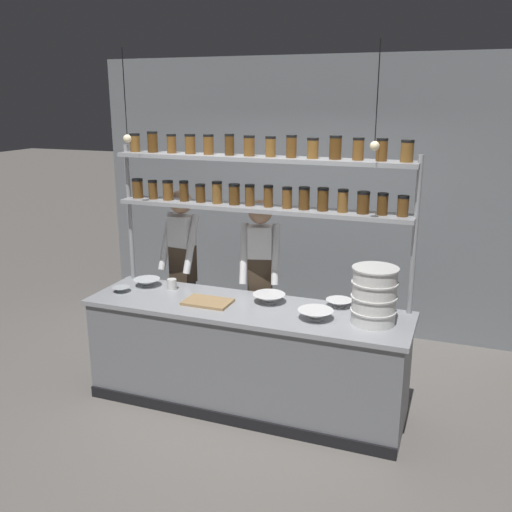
{
  "coord_description": "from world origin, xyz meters",
  "views": [
    {
      "loc": [
        1.67,
        -4.19,
        2.62
      ],
      "look_at": [
        0.02,
        0.2,
        1.31
      ],
      "focal_mm": 40.0,
      "sensor_mm": 36.0,
      "label": 1
    }
  ],
  "objects_px": {
    "spice_shelf_unit": "(260,187)",
    "chef_center": "(260,277)",
    "prep_bowl_near_right": "(339,303)",
    "prep_bowl_far_left": "(121,289)",
    "prep_bowl_center_front": "(269,298)",
    "prep_bowl_center_back": "(315,315)",
    "chef_left": "(183,265)",
    "container_stack": "(374,296)",
    "cutting_board": "(208,302)",
    "serving_cup_front": "(172,284)",
    "prep_bowl_near_left": "(147,282)"
  },
  "relations": [
    {
      "from": "cutting_board",
      "to": "prep_bowl_center_front",
      "type": "relative_size",
      "value": 1.42
    },
    {
      "from": "chef_center",
      "to": "prep_bowl_center_back",
      "type": "xyz_separation_m",
      "value": [
        0.7,
        -0.63,
        -0.05
      ]
    },
    {
      "from": "chef_center",
      "to": "prep_bowl_center_back",
      "type": "height_order",
      "value": "chef_center"
    },
    {
      "from": "chef_center",
      "to": "prep_bowl_near_left",
      "type": "bearing_deg",
      "value": -174.08
    },
    {
      "from": "cutting_board",
      "to": "prep_bowl_near_left",
      "type": "bearing_deg",
      "value": 162.88
    },
    {
      "from": "chef_left",
      "to": "prep_bowl_near_right",
      "type": "height_order",
      "value": "chef_left"
    },
    {
      "from": "chef_left",
      "to": "chef_center",
      "type": "height_order",
      "value": "chef_left"
    },
    {
      "from": "chef_center",
      "to": "serving_cup_front",
      "type": "distance_m",
      "value": 0.82
    },
    {
      "from": "spice_shelf_unit",
      "to": "serving_cup_front",
      "type": "height_order",
      "value": "spice_shelf_unit"
    },
    {
      "from": "spice_shelf_unit",
      "to": "chef_center",
      "type": "bearing_deg",
      "value": 110.22
    },
    {
      "from": "cutting_board",
      "to": "prep_bowl_near_right",
      "type": "xyz_separation_m",
      "value": [
        1.07,
        0.32,
        0.02
      ]
    },
    {
      "from": "cutting_board",
      "to": "chef_center",
      "type": "bearing_deg",
      "value": 67.29
    },
    {
      "from": "container_stack",
      "to": "prep_bowl_center_front",
      "type": "distance_m",
      "value": 0.94
    },
    {
      "from": "prep_bowl_center_front",
      "to": "cutting_board",
      "type": "bearing_deg",
      "value": -157.08
    },
    {
      "from": "serving_cup_front",
      "to": "prep_bowl_near_right",
      "type": "bearing_deg",
      "value": 3.55
    },
    {
      "from": "serving_cup_front",
      "to": "cutting_board",
      "type": "bearing_deg",
      "value": -25.59
    },
    {
      "from": "chef_center",
      "to": "prep_bowl_near_right",
      "type": "relative_size",
      "value": 7.71
    },
    {
      "from": "prep_bowl_center_back",
      "to": "serving_cup_front",
      "type": "xyz_separation_m",
      "value": [
        -1.42,
        0.25,
        0.01
      ]
    },
    {
      "from": "prep_bowl_center_back",
      "to": "chef_center",
      "type": "bearing_deg",
      "value": 138.01
    },
    {
      "from": "chef_left",
      "to": "prep_bowl_near_right",
      "type": "xyz_separation_m",
      "value": [
        1.64,
        -0.32,
        -0.08
      ]
    },
    {
      "from": "chef_left",
      "to": "prep_bowl_center_back",
      "type": "bearing_deg",
      "value": -16.75
    },
    {
      "from": "prep_bowl_near_left",
      "to": "prep_bowl_center_front",
      "type": "distance_m",
      "value": 1.21
    },
    {
      "from": "spice_shelf_unit",
      "to": "prep_bowl_center_back",
      "type": "distance_m",
      "value": 1.18
    },
    {
      "from": "chef_center",
      "to": "prep_bowl_center_back",
      "type": "bearing_deg",
      "value": -57.25
    },
    {
      "from": "chef_center",
      "to": "container_stack",
      "type": "relative_size",
      "value": 3.83
    },
    {
      "from": "spice_shelf_unit",
      "to": "chef_center",
      "type": "relative_size",
      "value": 1.53
    },
    {
      "from": "chef_left",
      "to": "container_stack",
      "type": "xyz_separation_m",
      "value": [
        1.97,
        -0.58,
        0.12
      ]
    },
    {
      "from": "container_stack",
      "to": "prep_bowl_near_right",
      "type": "xyz_separation_m",
      "value": [
        -0.32,
        0.26,
        -0.2
      ]
    },
    {
      "from": "cutting_board",
      "to": "prep_bowl_center_back",
      "type": "relative_size",
      "value": 1.4
    },
    {
      "from": "prep_bowl_center_back",
      "to": "prep_bowl_far_left",
      "type": "bearing_deg",
      "value": 179.38
    },
    {
      "from": "chef_center",
      "to": "serving_cup_front",
      "type": "bearing_deg",
      "value": -167.18
    },
    {
      "from": "prep_bowl_center_back",
      "to": "container_stack",
      "type": "bearing_deg",
      "value": 10.47
    },
    {
      "from": "cutting_board",
      "to": "prep_bowl_center_front",
      "type": "xyz_separation_m",
      "value": [
        0.48,
        0.2,
        0.03
      ]
    },
    {
      "from": "spice_shelf_unit",
      "to": "prep_bowl_center_front",
      "type": "relative_size",
      "value": 9.45
    },
    {
      "from": "chef_center",
      "to": "cutting_board",
      "type": "height_order",
      "value": "chef_center"
    },
    {
      "from": "cutting_board",
      "to": "serving_cup_front",
      "type": "relative_size",
      "value": 4.13
    },
    {
      "from": "cutting_board",
      "to": "prep_bowl_near_left",
      "type": "relative_size",
      "value": 1.63
    },
    {
      "from": "spice_shelf_unit",
      "to": "prep_bowl_near_right",
      "type": "xyz_separation_m",
      "value": [
        0.73,
        -0.06,
        -0.93
      ]
    },
    {
      "from": "prep_bowl_far_left",
      "to": "serving_cup_front",
      "type": "height_order",
      "value": "serving_cup_front"
    },
    {
      "from": "cutting_board",
      "to": "prep_bowl_far_left",
      "type": "height_order",
      "value": "prep_bowl_far_left"
    },
    {
      "from": "spice_shelf_unit",
      "to": "prep_bowl_far_left",
      "type": "bearing_deg",
      "value": -162.27
    },
    {
      "from": "prep_bowl_center_front",
      "to": "prep_bowl_center_back",
      "type": "relative_size",
      "value": 0.99
    },
    {
      "from": "spice_shelf_unit",
      "to": "prep_bowl_near_left",
      "type": "xyz_separation_m",
      "value": [
        -1.07,
        -0.15,
        -0.93
      ]
    },
    {
      "from": "prep_bowl_near_right",
      "to": "prep_bowl_far_left",
      "type": "xyz_separation_m",
      "value": [
        -1.93,
        -0.32,
        -0.01
      ]
    },
    {
      "from": "chef_left",
      "to": "prep_bowl_near_left",
      "type": "xyz_separation_m",
      "value": [
        -0.16,
        -0.42,
        -0.07
      ]
    },
    {
      "from": "prep_bowl_center_front",
      "to": "prep_bowl_far_left",
      "type": "xyz_separation_m",
      "value": [
        -1.35,
        -0.21,
        -0.02
      ]
    },
    {
      "from": "spice_shelf_unit",
      "to": "prep_bowl_near_right",
      "type": "relative_size",
      "value": 11.84
    },
    {
      "from": "serving_cup_front",
      "to": "prep_bowl_far_left",
      "type": "bearing_deg",
      "value": -150.27
    },
    {
      "from": "chef_left",
      "to": "prep_bowl_near_right",
      "type": "relative_size",
      "value": 7.85
    },
    {
      "from": "chef_left",
      "to": "prep_bowl_center_back",
      "type": "xyz_separation_m",
      "value": [
        1.53,
        -0.67,
        -0.07
      ]
    }
  ]
}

